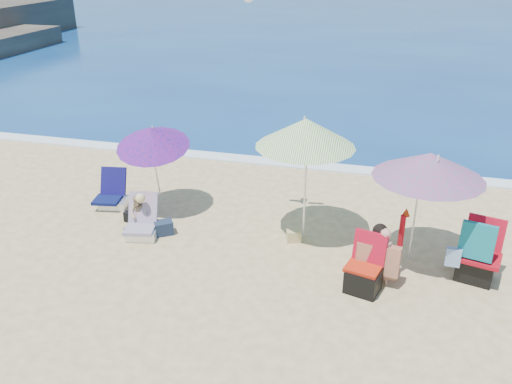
% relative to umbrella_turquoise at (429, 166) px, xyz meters
% --- Properties ---
extents(ground, '(120.00, 120.00, 0.00)m').
position_rel_umbrella_turquoise_xyz_m(ground, '(-2.45, -1.21, -1.78)').
color(ground, '#D8BC84').
rests_on(ground, ground).
extents(sea, '(120.00, 80.00, 0.12)m').
position_rel_umbrella_turquoise_xyz_m(sea, '(-2.45, 43.79, -1.83)').
color(sea, navy).
rests_on(sea, ground).
extents(foam, '(120.00, 0.50, 0.04)m').
position_rel_umbrella_turquoise_xyz_m(foam, '(-2.45, 3.89, -1.76)').
color(foam, white).
rests_on(foam, ground).
extents(umbrella_turquoise, '(2.34, 2.34, 2.02)m').
position_rel_umbrella_turquoise_xyz_m(umbrella_turquoise, '(0.00, 0.00, 0.00)').
color(umbrella_turquoise, white).
rests_on(umbrella_turquoise, ground).
extents(umbrella_striped, '(1.79, 1.79, 2.31)m').
position_rel_umbrella_turquoise_xyz_m(umbrella_striped, '(-2.03, 0.39, 0.24)').
color(umbrella_striped, white).
rests_on(umbrella_striped, ground).
extents(umbrella_blue, '(1.63, 1.68, 1.94)m').
position_rel_umbrella_turquoise_xyz_m(umbrella_blue, '(-5.03, 0.67, -0.19)').
color(umbrella_blue, white).
rests_on(umbrella_blue, ground).
extents(furled_umbrella, '(0.15, 0.17, 1.18)m').
position_rel_umbrella_turquoise_xyz_m(furled_umbrella, '(-0.30, -0.40, -1.13)').
color(furled_umbrella, '#9F0B14').
rests_on(furled_umbrella, ground).
extents(chair_navy, '(0.70, 0.79, 0.75)m').
position_rel_umbrella_turquoise_xyz_m(chair_navy, '(-6.04, 0.70, -1.58)').
color(chair_navy, '#0B1241').
rests_on(chair_navy, ground).
extents(chair_rainbow, '(0.67, 0.79, 0.77)m').
position_rel_umbrella_turquoise_xyz_m(chair_rainbow, '(-4.91, -0.30, -1.58)').
color(chair_rainbow, '#CC6648').
rests_on(chair_rainbow, ground).
extents(camp_chair_left, '(0.64, 0.66, 0.91)m').
position_rel_umbrella_turquoise_xyz_m(camp_chair_left, '(-0.81, -1.01, -1.51)').
color(camp_chair_left, '#B9240D').
rests_on(camp_chair_left, ground).
extents(camp_chair_right, '(0.89, 0.75, 1.07)m').
position_rel_umbrella_turquoise_xyz_m(camp_chair_right, '(0.89, -0.26, -1.39)').
color(camp_chair_right, '#9E0B16').
rests_on(camp_chair_right, ground).
extents(person_center, '(0.70, 0.58, 0.99)m').
position_rel_umbrella_turquoise_xyz_m(person_center, '(-0.59, -0.74, -1.30)').
color(person_center, tan).
rests_on(person_center, ground).
extents(person_left, '(0.47, 0.55, 0.81)m').
position_rel_umbrella_turquoise_xyz_m(person_left, '(-5.00, -0.17, -1.41)').
color(person_left, tan).
rests_on(person_left, ground).
extents(bag_navy_a, '(0.41, 0.38, 0.26)m').
position_rel_umbrella_turquoise_xyz_m(bag_navy_a, '(-4.54, -0.16, -1.65)').
color(bag_navy_a, '#1B273B').
rests_on(bag_navy_a, ground).
extents(bag_black_a, '(0.32, 0.26, 0.21)m').
position_rel_umbrella_turquoise_xyz_m(bag_black_a, '(-5.34, 0.16, -1.68)').
color(bag_black_a, black).
rests_on(bag_black_a, ground).
extents(bag_tan, '(0.30, 0.26, 0.22)m').
position_rel_umbrella_turquoise_xyz_m(bag_tan, '(-2.14, 0.19, -1.67)').
color(bag_tan, tan).
rests_on(bag_tan, ground).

